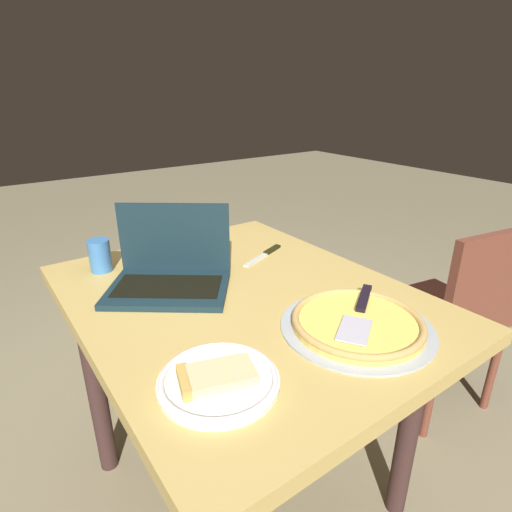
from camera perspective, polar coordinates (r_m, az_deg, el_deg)
The scene contains 8 objects.
ground_plane at distance 1.70m, azimuth -1.58°, elevation -28.95°, with size 12.00×12.00×0.00m, color gray.
dining_table at distance 1.25m, azimuth -1.90°, elevation -9.57°, with size 1.10×0.88×0.77m.
laptop at distance 1.25m, azimuth -11.74°, elevation -2.11°, with size 0.40×0.42×0.23m.
pizza_plate at distance 0.86m, azimuth -5.29°, elevation -16.62°, with size 0.25×0.25×0.04m.
pizza_tray at distance 1.06m, azimuth 13.80°, elevation -8.93°, with size 0.38×0.38×0.03m.
table_knife at distance 1.48m, azimuth 1.43°, elevation 0.37°, with size 0.10×0.21×0.01m.
drink_cup at distance 1.42m, azimuth -20.75°, elevation 0.11°, with size 0.07×0.07×0.11m.
chair_near at distance 1.87m, azimuth 25.57°, elevation -6.42°, with size 0.47×0.47×0.85m.
Camera 1 is at (-0.89, 0.59, 1.33)m, focal length 28.97 mm.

